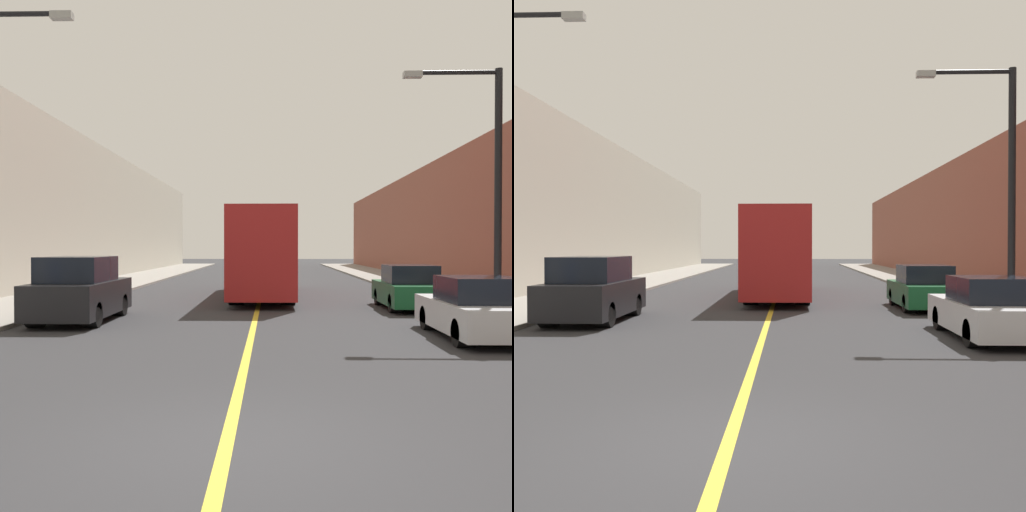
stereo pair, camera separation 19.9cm
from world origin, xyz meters
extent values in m
plane|color=#2D2D30|center=(0.00, 0.00, 0.00)|extent=(200.00, 200.00, 0.00)
cube|color=gray|center=(-8.37, 30.00, 0.06)|extent=(3.98, 72.00, 0.11)
cube|color=gray|center=(8.37, 30.00, 0.06)|extent=(3.98, 72.00, 0.11)
cube|color=#B7B2A3|center=(-12.36, 30.00, 4.30)|extent=(4.00, 72.00, 8.60)
cube|color=brown|center=(12.36, 30.00, 3.70)|extent=(4.00, 72.00, 7.39)
cube|color=gold|center=(0.00, 30.00, 0.00)|extent=(0.16, 72.00, 0.01)
cube|color=#AD1E1E|center=(0.13, 19.46, 1.93)|extent=(2.46, 11.97, 3.29)
cube|color=black|center=(0.13, 13.50, 2.51)|extent=(2.09, 0.04, 1.48)
cylinder|color=black|center=(-0.83, 15.75, 0.48)|extent=(0.54, 0.96, 0.96)
cylinder|color=black|center=(1.09, 15.75, 0.48)|extent=(0.54, 0.96, 0.96)
cylinder|color=black|center=(-0.83, 23.17, 0.48)|extent=(0.54, 0.96, 0.96)
cylinder|color=black|center=(1.09, 23.17, 0.48)|extent=(0.54, 0.96, 0.96)
cube|color=black|center=(-5.03, 10.71, 0.68)|extent=(1.91, 4.50, 0.95)
cube|color=black|center=(-5.03, 10.49, 1.51)|extent=(1.68, 2.48, 0.71)
cube|color=black|center=(-5.03, 8.49, 0.84)|extent=(1.63, 0.04, 0.43)
cylinder|color=black|center=(-5.77, 9.31, 0.34)|extent=(0.42, 0.68, 0.68)
cylinder|color=black|center=(-4.28, 9.31, 0.34)|extent=(0.42, 0.68, 0.68)
cylinder|color=black|center=(-5.77, 12.11, 0.34)|extent=(0.42, 0.68, 0.68)
cylinder|color=black|center=(-4.28, 12.11, 0.34)|extent=(0.42, 0.68, 0.68)
cube|color=silver|center=(5.30, 7.82, 0.53)|extent=(1.81, 4.42, 0.68)
cube|color=black|center=(5.30, 7.60, 1.16)|extent=(1.60, 1.99, 0.58)
cube|color=black|center=(5.30, 5.64, 0.65)|extent=(1.54, 0.04, 0.31)
cylinder|color=black|center=(4.59, 6.45, 0.31)|extent=(0.40, 0.62, 0.62)
cylinder|color=black|center=(4.59, 9.19, 0.31)|extent=(0.40, 0.62, 0.62)
cylinder|color=black|center=(6.00, 9.19, 0.31)|extent=(0.40, 0.62, 0.62)
cube|color=#145128|center=(5.21, 14.39, 0.55)|extent=(1.82, 4.27, 0.72)
cube|color=black|center=(5.21, 14.18, 1.21)|extent=(1.60, 1.92, 0.61)
cube|color=black|center=(5.21, 12.29, 0.67)|extent=(1.55, 0.04, 0.32)
cylinder|color=black|center=(4.50, 13.07, 0.31)|extent=(0.40, 0.62, 0.62)
cylinder|color=black|center=(5.92, 13.07, 0.31)|extent=(0.40, 0.62, 0.62)
cylinder|color=black|center=(4.50, 15.72, 0.31)|extent=(0.40, 0.62, 0.62)
cylinder|color=black|center=(5.92, 15.72, 0.31)|extent=(0.40, 0.62, 0.62)
cylinder|color=black|center=(-5.51, 7.34, 7.51)|extent=(2.34, 0.12, 0.12)
cube|color=#999993|center=(-4.34, 7.34, 7.46)|extent=(0.50, 0.24, 0.16)
cylinder|color=black|center=(6.68, 10.16, 3.56)|extent=(0.20, 0.20, 6.89)
cylinder|color=black|center=(5.51, 10.16, 6.90)|extent=(2.34, 0.12, 0.12)
cube|color=#999993|center=(4.34, 10.16, 6.85)|extent=(0.50, 0.24, 0.16)
camera|label=1|loc=(0.49, -6.37, 2.14)|focal=42.00mm
camera|label=2|loc=(0.69, -6.36, 2.14)|focal=42.00mm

